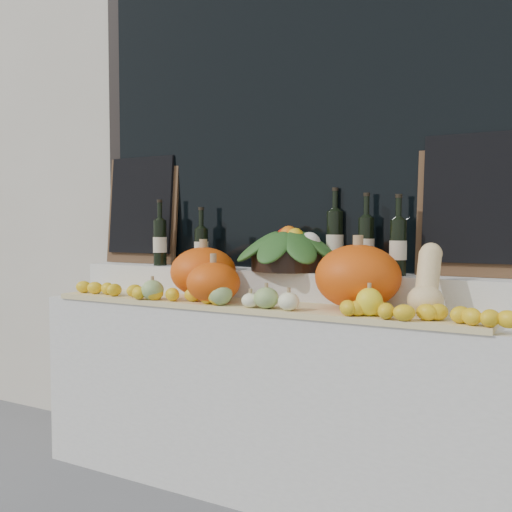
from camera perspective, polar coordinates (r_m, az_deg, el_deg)
storefront_facade at (r=3.50m, az=6.65°, el=19.40°), size 7.00×0.94×4.50m
display_sill at (r=2.83m, az=0.75°, el=-13.80°), size 2.30×0.55×0.88m
rear_tier at (r=2.86m, az=2.17°, el=-2.99°), size 2.30×0.25×0.16m
straw_bedding at (r=2.62m, az=-0.53°, el=-5.02°), size 2.10×0.32×0.02m
pumpkin_left at (r=2.87m, az=-5.28°, el=-1.59°), size 0.43×0.43×0.25m
pumpkin_right at (r=2.48m, az=10.14°, el=-2.05°), size 0.44×0.44×0.28m
pumpkin_center at (r=2.63m, az=-4.28°, el=-2.67°), size 0.28×0.28×0.19m
butternut_squash at (r=2.36m, az=16.75°, el=-2.74°), size 0.14×0.21×0.29m
decorative_gourds at (r=2.50m, az=-0.94°, el=-3.99°), size 1.17×0.14×0.14m
lemon_heap at (r=2.52m, az=-1.75°, el=-4.33°), size 2.20×0.16×0.06m
produce_bowl at (r=2.80m, az=3.29°, el=0.73°), size 0.56×0.56×0.23m
wine_bottle_far_left at (r=3.19m, az=-9.58°, el=1.40°), size 0.08×0.08×0.36m
wine_bottle_near_left at (r=3.07m, az=-5.49°, el=0.94°), size 0.08×0.08×0.32m
wine_bottle_tall at (r=2.79m, az=7.89°, el=1.56°), size 0.08×0.08×0.40m
wine_bottle_near_right at (r=2.68m, az=10.95°, el=1.15°), size 0.08×0.08×0.37m
wine_bottle_far_right at (r=2.60m, az=14.02°, el=0.91°), size 0.08×0.08×0.36m
chalkboard_left at (r=3.40m, az=-11.36°, el=4.74°), size 0.50×0.09×0.62m
chalkboard_right at (r=2.63m, az=21.15°, el=5.08°), size 0.50×0.09×0.62m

